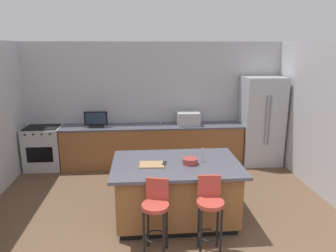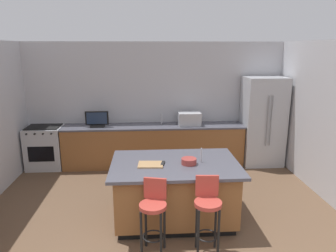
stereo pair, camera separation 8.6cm
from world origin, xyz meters
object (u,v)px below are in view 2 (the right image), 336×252
at_px(refrigerator, 263,121).
at_px(bar_stool_right, 207,209).
at_px(microwave, 189,119).
at_px(cutting_board, 151,165).
at_px(kitchen_island, 175,191).
at_px(bar_stool_left, 153,211).
at_px(tv_monitor, 97,120).
at_px(fruit_bowl, 189,161).
at_px(range_oven, 45,147).
at_px(tv_remote, 163,163).

xyz_separation_m(refrigerator, bar_stool_right, (-1.80, -3.07, -0.37)).
xyz_separation_m(refrigerator, microwave, (-1.62, 0.04, 0.07)).
bearing_deg(refrigerator, cutting_board, -137.16).
height_order(microwave, bar_stool_right, microwave).
distance_m(kitchen_island, bar_stool_left, 0.85).
bearing_deg(kitchen_island, cutting_board, -169.46).
bearing_deg(tv_monitor, cutting_board, -64.38).
xyz_separation_m(kitchen_island, microwave, (0.51, 2.29, 0.58)).
relative_size(microwave, bar_stool_left, 0.50).
bearing_deg(bar_stool_right, refrigerator, 63.54).
bearing_deg(refrigerator, fruit_bowl, -130.06).
relative_size(range_oven, tv_remote, 5.44).
bearing_deg(refrigerator, kitchen_island, -133.55).
bearing_deg(cutting_board, refrigerator, 42.84).
bearing_deg(cutting_board, bar_stool_right, -47.53).
bearing_deg(kitchen_island, microwave, 77.37).
bearing_deg(tv_monitor, kitchen_island, -56.79).
height_order(tv_monitor, tv_remote, tv_monitor).
height_order(kitchen_island, microwave, microwave).
bearing_deg(fruit_bowl, bar_stool_right, -79.86).
distance_m(kitchen_island, tv_monitor, 2.74).
height_order(kitchen_island, bar_stool_left, bar_stool_left).
xyz_separation_m(kitchen_island, bar_stool_right, (0.33, -0.82, 0.14)).
height_order(fruit_bowl, cutting_board, fruit_bowl).
bearing_deg(tv_remote, microwave, 84.89).
height_order(range_oven, fruit_bowl, fruit_bowl).
height_order(tv_monitor, bar_stool_right, tv_monitor).
distance_m(microwave, tv_remote, 2.43).
distance_m(fruit_bowl, tv_remote, 0.38).
height_order(range_oven, cutting_board, same).
relative_size(kitchen_island, bar_stool_left, 1.94).
distance_m(refrigerator, bar_stool_left, 3.92).
bearing_deg(microwave, bar_stool_left, -105.50).
distance_m(kitchen_island, fruit_bowl, 0.53).
xyz_separation_m(range_oven, microwave, (3.12, 0.00, 0.58)).
bearing_deg(tv_monitor, fruit_bowl, -54.13).
xyz_separation_m(tv_monitor, tv_remote, (1.28, -2.27, -0.14)).
xyz_separation_m(tv_monitor, cutting_board, (1.10, -2.30, -0.15)).
bearing_deg(refrigerator, bar_stool_left, -129.31).
bearing_deg(bar_stool_left, bar_stool_right, 8.79).
bearing_deg(bar_stool_right, kitchen_island, 115.98).
height_order(kitchen_island, refrigerator, refrigerator).
bearing_deg(tv_monitor, bar_stool_left, -69.46).
distance_m(range_oven, tv_monitor, 1.29).
relative_size(tv_monitor, bar_stool_right, 0.48).
distance_m(kitchen_island, range_oven, 3.47).
height_order(kitchen_island, bar_stool_right, bar_stool_right).
xyz_separation_m(bar_stool_left, tv_remote, (0.16, 0.74, 0.34)).
height_order(tv_monitor, cutting_board, tv_monitor).
bearing_deg(fruit_bowl, range_oven, 140.05).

